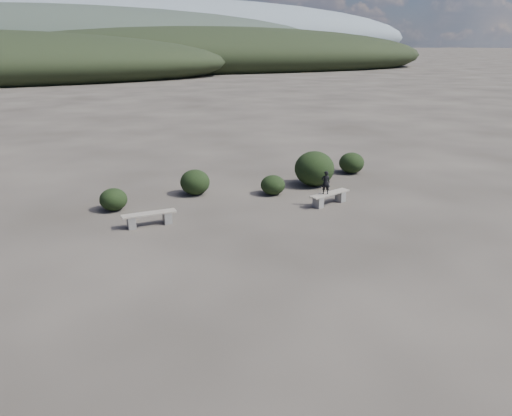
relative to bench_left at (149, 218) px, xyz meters
name	(u,v)px	position (x,y,z in m)	size (l,w,h in m)	color
ground	(330,278)	(3.71, -6.22, -0.29)	(1200.00, 1200.00, 0.00)	#2F2A25
bench_left	(149,218)	(0.00, 0.00, 0.00)	(1.94, 0.42, 0.48)	gray
bench_right	(330,197)	(7.24, -0.43, 0.00)	(1.98, 0.89, 0.49)	gray
seated_person	(326,183)	(6.99, -0.49, 0.67)	(0.35, 0.23, 0.95)	black
shrub_a	(113,199)	(-0.91, 2.31, 0.14)	(1.07, 1.07, 0.88)	black
shrub_b	(195,182)	(2.66, 3.12, 0.25)	(1.27, 1.27, 1.09)	black
shrub_c	(273,185)	(5.74, 1.77, 0.13)	(1.06, 1.06, 0.85)	black
shrub_d	(314,169)	(8.09, 2.32, 0.50)	(1.82, 1.82, 1.59)	black
shrub_e	(352,163)	(10.99, 3.59, 0.23)	(1.25, 1.25, 1.04)	black
mountain_ridges	(25,35)	(-3.77, 332.84, 10.54)	(500.00, 400.00, 56.00)	black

